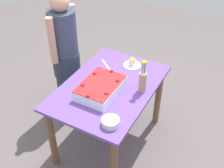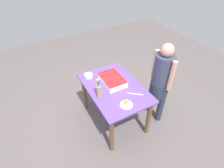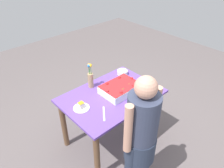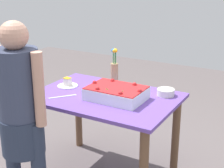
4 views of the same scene
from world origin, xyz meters
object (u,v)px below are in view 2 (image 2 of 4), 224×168
object	(u,v)px
serving_plate_with_slice	(126,104)
flower_vase	(99,90)
cake_knife	(135,94)
person_standing	(161,79)
sheet_cake	(112,80)
fruit_bowl	(88,76)

from	to	relation	value
serving_plate_with_slice	flower_vase	world-z (taller)	flower_vase
cake_knife	person_standing	xyz separation A→B (m)	(-0.03, 0.52, 0.07)
sheet_cake	cake_knife	size ratio (longest dim) A/B	1.96
cake_knife	person_standing	size ratio (longest dim) A/B	0.16
sheet_cake	serving_plate_with_slice	world-z (taller)	sheet_cake
cake_knife	fruit_bowl	size ratio (longest dim) A/B	1.60
cake_knife	flower_vase	distance (m)	0.57
fruit_bowl	person_standing	bearing A→B (deg)	53.73
sheet_cake	cake_knife	bearing A→B (deg)	23.03
person_standing	cake_knife	bearing A→B (deg)	2.89
sheet_cake	serving_plate_with_slice	xyz separation A→B (m)	(0.55, -0.07, -0.03)
sheet_cake	cake_knife	distance (m)	0.46
flower_vase	fruit_bowl	bearing A→B (deg)	175.03
flower_vase	fruit_bowl	world-z (taller)	flower_vase
serving_plate_with_slice	fruit_bowl	size ratio (longest dim) A/B	1.27
flower_vase	fruit_bowl	size ratio (longest dim) A/B	2.28
serving_plate_with_slice	person_standing	world-z (taller)	person_standing
sheet_cake	flower_vase	distance (m)	0.40
serving_plate_with_slice	cake_knife	distance (m)	0.28
serving_plate_with_slice	flower_vase	distance (m)	0.45
person_standing	flower_vase	bearing A→B (deg)	-10.47
sheet_cake	fruit_bowl	distance (m)	0.43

